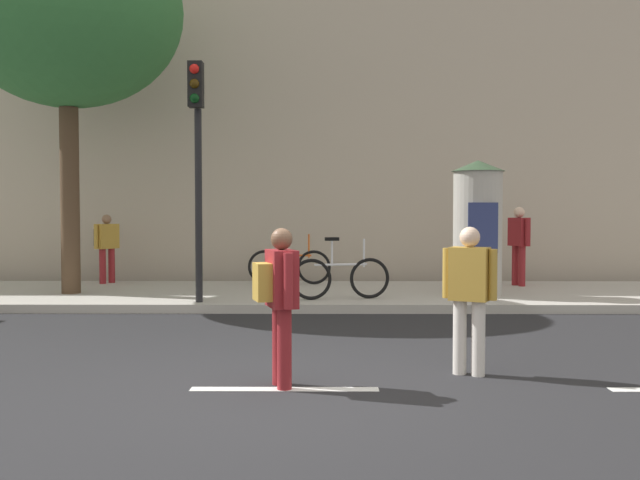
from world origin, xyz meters
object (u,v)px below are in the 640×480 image
object	(u,v)px
pedestrian_tallest	(519,240)
pedestrian_in_dark_shirt	(469,290)
poster_column	(478,227)
street_tree	(67,11)
bicycle_leaning	(341,277)
traffic_light	(197,141)
pedestrian_in_light_jacket	(279,293)
bicycle_upright	(289,266)
pedestrian_with_bag	(106,242)

from	to	relation	value
pedestrian_tallest	pedestrian_in_dark_shirt	bearing A→B (deg)	-108.74
poster_column	pedestrian_in_dark_shirt	xyz separation A→B (m)	(-1.30, -5.74, -0.52)
street_tree	pedestrian_tallest	size ratio (longest dim) A/B	4.35
bicycle_leaning	traffic_light	bearing A→B (deg)	-167.71
pedestrian_in_light_jacket	bicycle_upright	size ratio (longest dim) A/B	0.87
street_tree	pedestrian_in_light_jacket	world-z (taller)	street_tree
pedestrian_in_light_jacket	pedestrian_tallest	bearing A→B (deg)	60.76
pedestrian_in_light_jacket	pedestrian_in_dark_shirt	bearing A→B (deg)	15.21
traffic_light	poster_column	size ratio (longest dim) A/B	1.62
pedestrian_with_bag	pedestrian_tallest	distance (m)	8.71
pedestrian_in_light_jacket	bicycle_upright	distance (m)	8.27
poster_column	pedestrian_with_bag	world-z (taller)	poster_column
poster_column	bicycle_leaning	distance (m)	2.73
pedestrian_with_bag	bicycle_upright	world-z (taller)	pedestrian_with_bag
pedestrian_with_bag	bicycle_leaning	size ratio (longest dim) A/B	0.84
poster_column	pedestrian_in_light_jacket	world-z (taller)	poster_column
pedestrian_with_bag	bicycle_leaning	distance (m)	5.70
street_tree	bicycle_leaning	distance (m)	7.09
street_tree	bicycle_upright	xyz separation A→B (m)	(4.03, 1.69, -4.88)
pedestrian_tallest	traffic_light	bearing A→B (deg)	-155.44
pedestrian_with_bag	pedestrian_tallest	world-z (taller)	pedestrian_tallest
traffic_light	bicycle_upright	size ratio (longest dim) A/B	2.27
traffic_light	pedestrian_tallest	world-z (taller)	traffic_light
pedestrian_in_dark_shirt	pedestrian_with_bag	bearing A→B (deg)	128.02
pedestrian_in_light_jacket	pedestrian_tallest	distance (m)	9.12
pedestrian_in_dark_shirt	pedestrian_tallest	bearing A→B (deg)	71.26
pedestrian_in_light_jacket	pedestrian_tallest	xyz separation A→B (m)	(4.46, 7.96, 0.20)
traffic_light	bicycle_leaning	xyz separation A→B (m)	(2.42, 0.53, -2.33)
poster_column	street_tree	bearing A→B (deg)	177.77
poster_column	pedestrian_in_dark_shirt	size ratio (longest dim) A/B	1.61
poster_column	bicycle_upright	xyz separation A→B (m)	(-3.55, 1.99, -0.87)
street_tree	pedestrian_with_bag	distance (m)	4.77
traffic_light	pedestrian_with_bag	xyz separation A→B (m)	(-2.55, 3.28, -1.84)
pedestrian_with_bag	pedestrian_tallest	xyz separation A→B (m)	(8.70, -0.47, 0.08)
pedestrian_in_dark_shirt	traffic_light	bearing A→B (deg)	128.15
street_tree	pedestrian_with_bag	size ratio (longest dim) A/B	4.82
traffic_light	bicycle_upright	distance (m)	4.12
pedestrian_in_dark_shirt	pedestrian_with_bag	size ratio (longest dim) A/B	1.05
pedestrian_in_light_jacket	pedestrian_in_dark_shirt	world-z (taller)	same
pedestrian_tallest	street_tree	bearing A→B (deg)	-170.97
poster_column	bicycle_upright	bearing A→B (deg)	150.76
bicycle_upright	bicycle_leaning	bearing A→B (deg)	-68.17
traffic_light	pedestrian_with_bag	world-z (taller)	traffic_light
pedestrian_in_light_jacket	street_tree	bearing A→B (deg)	123.50
street_tree	pedestrian_with_bag	bearing A→B (deg)	86.97
traffic_light	bicycle_upright	xyz separation A→B (m)	(1.38, 3.11, -2.33)
pedestrian_with_bag	poster_column	bearing A→B (deg)	-16.11
pedestrian_tallest	bicycle_upright	bearing A→B (deg)	176.45
pedestrian_with_bag	bicycle_leaning	bearing A→B (deg)	-29.03
street_tree	bicycle_upright	bearing A→B (deg)	22.80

